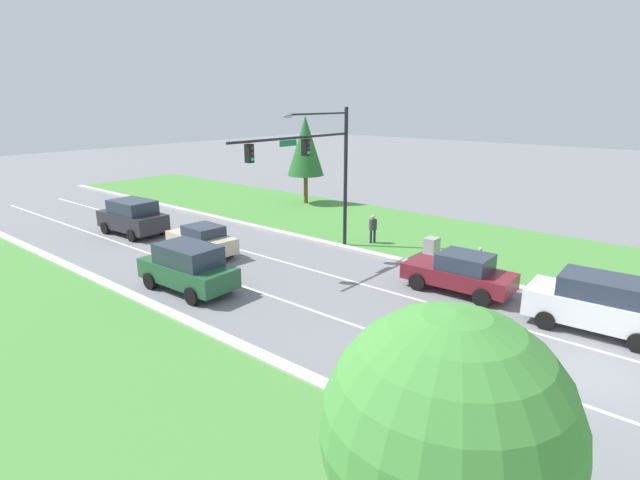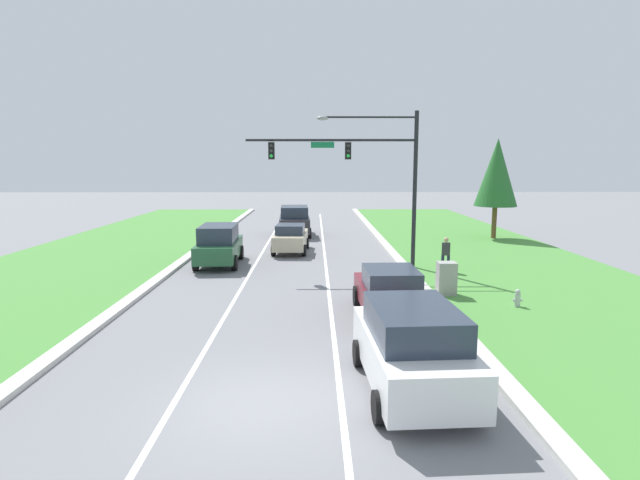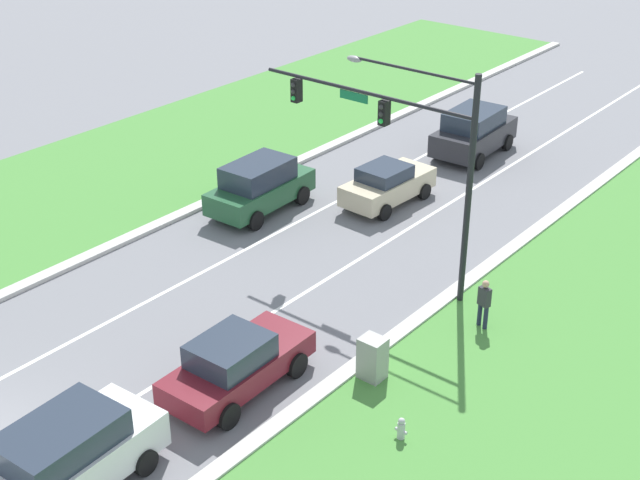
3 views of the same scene
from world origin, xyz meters
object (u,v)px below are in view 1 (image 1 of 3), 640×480
object	(u,v)px
utility_cabinet	(431,251)
fire_hydrant	(480,254)
burgundy_sedan	(460,272)
forest_suv	(188,267)
conifer_near_right_tree	(305,146)
champagne_sedan	(202,240)
oak_near_left_tree	(447,431)
white_suv	(599,303)
traffic_signal_mast	(317,159)
pedestrian	(373,228)
charcoal_suv	(133,217)

from	to	relation	value
utility_cabinet	fire_hydrant	distance (m)	2.70
burgundy_sedan	fire_hydrant	xyz separation A→B (m)	(4.71, 1.07, -0.53)
forest_suv	conifer_near_right_tree	distance (m)	19.28
burgundy_sedan	utility_cabinet	xyz separation A→B (m)	(2.60, 2.72, -0.19)
champagne_sedan	utility_cabinet	size ratio (longest dim) A/B	3.14
burgundy_sedan	oak_near_left_tree	size ratio (longest dim) A/B	0.86
conifer_near_right_tree	burgundy_sedan	bearing A→B (deg)	-119.12
white_suv	burgundy_sedan	world-z (taller)	white_suv
utility_cabinet	oak_near_left_tree	world-z (taller)	oak_near_left_tree
fire_hydrant	conifer_near_right_tree	world-z (taller)	conifer_near_right_tree
traffic_signal_mast	oak_near_left_tree	size ratio (longest dim) A/B	1.51
champagne_sedan	traffic_signal_mast	bearing A→B (deg)	-48.04
pedestrian	charcoal_suv	bearing A→B (deg)	-41.70
champagne_sedan	pedestrian	xyz separation A→B (m)	(7.54, -5.62, 0.11)
oak_near_left_tree	burgundy_sedan	bearing A→B (deg)	23.63
white_suv	charcoal_suv	size ratio (longest dim) A/B	1.02
forest_suv	fire_hydrant	distance (m)	14.38
forest_suv	champagne_sedan	bearing A→B (deg)	44.26
white_suv	utility_cabinet	world-z (taller)	white_suv
champagne_sedan	burgundy_sedan	bearing A→B (deg)	-70.19
pedestrian	fire_hydrant	bearing A→B (deg)	116.68
traffic_signal_mast	oak_near_left_tree	xyz separation A→B (m)	(-13.49, -13.83, -1.42)
traffic_signal_mast	pedestrian	world-z (taller)	traffic_signal_mast
pedestrian	fire_hydrant	size ratio (longest dim) A/B	2.41
champagne_sedan	pedestrian	size ratio (longest dim) A/B	2.51
champagne_sedan	conifer_near_right_tree	distance (m)	14.82
traffic_signal_mast	white_suv	bearing A→B (deg)	-91.07
pedestrian	forest_suv	bearing A→B (deg)	6.49
traffic_signal_mast	fire_hydrant	bearing A→B (deg)	-55.11
champagne_sedan	conifer_near_right_tree	xyz separation A→B (m)	(13.54, 4.81, 3.66)
utility_cabinet	pedestrian	xyz separation A→B (m)	(1.08, 4.23, 0.26)
utility_cabinet	burgundy_sedan	bearing A→B (deg)	-133.74
pedestrian	white_suv	bearing A→B (deg)	88.74
charcoal_suv	pedestrian	distance (m)	14.47
charcoal_suv	utility_cabinet	xyz separation A→B (m)	(6.51, -16.55, -0.41)
white_suv	burgundy_sedan	size ratio (longest dim) A/B	1.02
forest_suv	conifer_near_right_tree	size ratio (longest dim) A/B	0.69
fire_hydrant	oak_near_left_tree	world-z (taller)	oak_near_left_tree
white_suv	utility_cabinet	size ratio (longest dim) A/B	3.49
forest_suv	fire_hydrant	bearing A→B (deg)	-35.45
conifer_near_right_tree	fire_hydrant	bearing A→B (deg)	-106.94
traffic_signal_mast	champagne_sedan	distance (m)	7.36
charcoal_suv	pedestrian	size ratio (longest dim) A/B	2.74
forest_suv	charcoal_suv	world-z (taller)	charcoal_suv
charcoal_suv	fire_hydrant	size ratio (longest dim) A/B	6.62
oak_near_left_tree	traffic_signal_mast	bearing A→B (deg)	45.71
white_suv	utility_cabinet	distance (m)	8.56
champagne_sedan	charcoal_suv	size ratio (longest dim) A/B	0.91
white_suv	champagne_sedan	world-z (taller)	white_suv
traffic_signal_mast	champagne_sedan	xyz separation A→B (m)	(-3.81, 4.67, -4.23)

